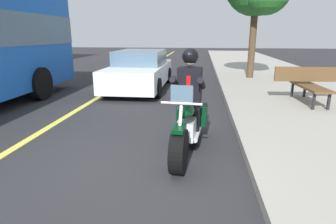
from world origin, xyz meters
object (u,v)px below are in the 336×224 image
car_dark (140,70)px  bench_sidewalk (309,82)px  motorcycle_main (187,126)px  rider_main (189,90)px

car_dark → bench_sidewalk: size_ratio=2.53×
motorcycle_main → rider_main: bearing=175.7°
motorcycle_main → car_dark: size_ratio=0.48×
rider_main → car_dark: (-5.41, -2.03, -0.35)m
motorcycle_main → car_dark: 5.95m
car_dark → bench_sidewalk: (2.18, 5.15, 0.02)m
bench_sidewalk → motorcycle_main: bearing=-42.5°
rider_main → car_dark: 5.79m
car_dark → bench_sidewalk: bearing=67.1°
rider_main → bench_sidewalk: bearing=136.0°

